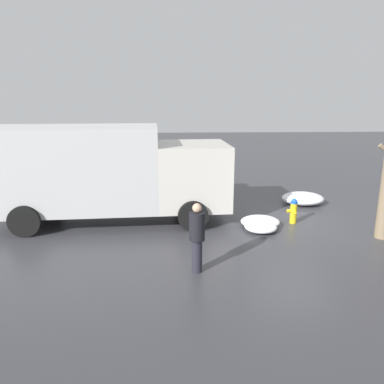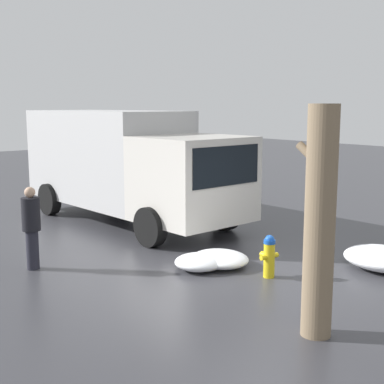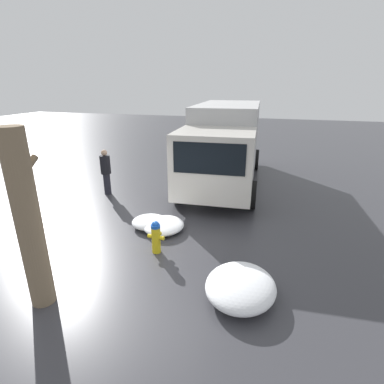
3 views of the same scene
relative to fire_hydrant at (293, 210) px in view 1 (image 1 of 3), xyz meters
The scene contains 7 objects.
ground_plane 0.41m from the fire_hydrant, behind, with size 60.00×60.00×0.00m, color #38383D.
fire_hydrant is the anchor object (origin of this frame).
delivery_truck 5.95m from the fire_hydrant, ahead, with size 7.36×2.95×2.98m.
pedestrian 4.53m from the fire_hydrant, 44.91° to the left, with size 0.35×0.35×1.60m.
snow_pile_by_hydrant 2.33m from the fire_hydrant, 115.99° to the right, with size 1.53×1.30×0.42m.
snow_pile_curbside 1.14m from the fire_hydrant, 12.26° to the left, with size 1.18×1.09×0.29m.
snow_pile_by_tree 1.38m from the fire_hydrant, 30.15° to the left, with size 0.95×0.98×0.29m.
Camera 1 is at (3.67, 10.94, 3.86)m, focal length 35.00 mm.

